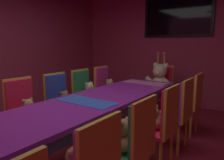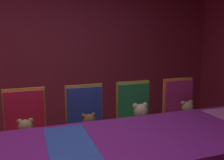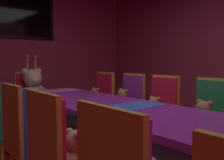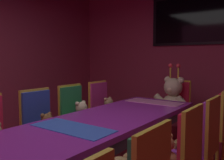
# 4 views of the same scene
# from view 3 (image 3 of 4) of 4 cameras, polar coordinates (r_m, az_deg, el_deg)

# --- Properties ---
(wall_back) EXTENTS (5.20, 0.12, 2.80)m
(wall_back) POSITION_cam_3_polar(r_m,az_deg,el_deg) (5.07, -22.07, 6.75)
(wall_back) COLOR #99334C
(wall_back) RESTS_ON ground_plane
(banquet_table) EXTENTS (0.90, 3.72, 0.75)m
(banquet_table) POSITION_cam_3_polar(r_m,az_deg,el_deg) (2.28, 3.61, -8.37)
(banquet_table) COLOR purple
(banquet_table) RESTS_ON ground_plane
(chair_left_2) EXTENTS (0.42, 0.41, 0.98)m
(chair_left_2) POSITION_cam_3_polar(r_m,az_deg,el_deg) (1.58, -12.89, -16.68)
(chair_left_2) COLOR red
(chair_left_2) RESTS_ON ground_plane
(teddy_left_2) EXTENTS (0.22, 0.29, 0.27)m
(teddy_left_2) POSITION_cam_3_polar(r_m,az_deg,el_deg) (1.65, -8.25, -16.43)
(teddy_left_2) COLOR tan
(teddy_left_2) RESTS_ON chair_left_2
(chair_left_3) EXTENTS (0.42, 0.41, 0.98)m
(chair_left_3) POSITION_cam_3_polar(r_m,az_deg,el_deg) (2.12, -20.03, -11.31)
(chair_left_3) COLOR #2D47B2
(chair_left_3) RESTS_ON ground_plane
(teddy_left_3) EXTENTS (0.22, 0.28, 0.27)m
(teddy_left_3) POSITION_cam_3_polar(r_m,az_deg,el_deg) (2.18, -16.40, -11.47)
(teddy_left_3) COLOR brown
(teddy_left_3) RESTS_ON chair_left_3
(chair_left_4) EXTENTS (0.42, 0.41, 0.98)m
(chair_left_4) POSITION_cam_3_polar(r_m,az_deg,el_deg) (2.66, -24.48, -8.27)
(chair_left_4) COLOR #268C4C
(chair_left_4) RESTS_ON ground_plane
(teddy_left_4) EXTENTS (0.26, 0.34, 0.32)m
(teddy_left_4) POSITION_cam_3_polar(r_m,az_deg,el_deg) (2.70, -21.46, -8.03)
(teddy_left_4) COLOR beige
(teddy_left_4) RESTS_ON chair_left_4
(chair_right_2) EXTENTS (0.42, 0.41, 0.98)m
(chair_right_2) POSITION_cam_3_polar(r_m,az_deg,el_deg) (2.78, 21.85, -7.67)
(chair_right_2) COLOR #268C4C
(chair_right_2) RESTS_ON ground_plane
(teddy_right_2) EXTENTS (0.26, 0.33, 0.31)m
(teddy_right_2) POSITION_cam_3_polar(r_m,az_deg,el_deg) (2.65, 20.32, -8.26)
(teddy_right_2) COLOR #9E7247
(teddy_right_2) RESTS_ON chair_right_2
(chair_right_3) EXTENTS (0.42, 0.41, 0.98)m
(chair_right_3) POSITION_cam_3_polar(r_m,az_deg,el_deg) (3.13, 11.33, -6.10)
(chair_right_3) COLOR red
(chair_right_3) RESTS_ON ground_plane
(teddy_right_3) EXTENTS (0.23, 0.30, 0.28)m
(teddy_right_3) POSITION_cam_3_polar(r_m,az_deg,el_deg) (3.03, 9.59, -6.77)
(teddy_right_3) COLOR #9E7247
(teddy_right_3) RESTS_ON chair_right_3
(chair_right_4) EXTENTS (0.42, 0.41, 0.98)m
(chair_right_4) POSITION_cam_3_polar(r_m,az_deg,el_deg) (3.52, 4.17, -4.88)
(chair_right_4) COLOR purple
(chair_right_4) RESTS_ON ground_plane
(teddy_right_4) EXTENTS (0.26, 0.34, 0.32)m
(teddy_right_4) POSITION_cam_3_polar(r_m,az_deg,el_deg) (3.42, 2.39, -5.15)
(teddy_right_4) COLOR olive
(teddy_right_4) RESTS_ON chair_right_4
(chair_right_5) EXTENTS (0.42, 0.41, 0.98)m
(chair_right_5) POSITION_cam_3_polar(r_m,az_deg,el_deg) (3.99, -2.36, -3.78)
(chair_right_5) COLOR red
(chair_right_5) RESTS_ON ground_plane
(teddy_right_5) EXTENTS (0.24, 0.31, 0.29)m
(teddy_right_5) POSITION_cam_3_polar(r_m,az_deg,el_deg) (3.91, -4.05, -4.17)
(teddy_right_5) COLOR olive
(teddy_right_5) RESTS_ON chair_right_5
(throne_chair) EXTENTS (0.41, 0.42, 0.98)m
(throne_chair) POSITION_cam_3_polar(r_m,az_deg,el_deg) (4.34, -18.62, -3.33)
(throne_chair) COLOR red
(throne_chair) RESTS_ON ground_plane
(king_teddy_bear) EXTENTS (0.63, 0.49, 0.80)m
(king_teddy_bear) POSITION_cam_3_polar(r_m,az_deg,el_deg) (4.18, -17.85, -1.97)
(king_teddy_bear) COLOR beige
(king_teddy_bear) RESTS_ON throne_chair
(wall_tv) EXTENTS (1.58, 0.06, 0.92)m
(wall_tv) POSITION_cam_3_polar(r_m,az_deg,el_deg) (5.05, -21.96, 14.19)
(wall_tv) COLOR black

